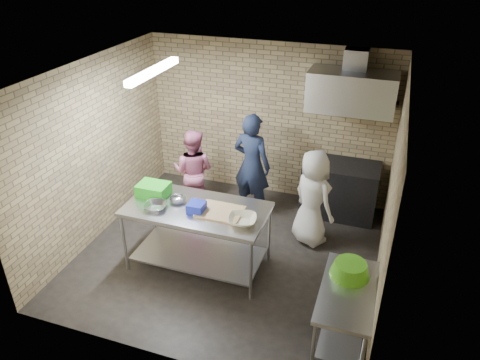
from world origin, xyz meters
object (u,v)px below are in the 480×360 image
side_counter (345,315)px  bottle_red (356,93)px  blue_tub (197,208)px  stove (340,189)px  bottle_green (383,96)px  woman_pink (193,171)px  man_navy (252,165)px  green_basin (350,269)px  green_crate (153,189)px  prep_table (198,237)px  woman_white (313,198)px

side_counter → bottle_red: bottle_red is taller
side_counter → blue_tub: blue_tub is taller
stove → bottle_green: (0.45, 0.24, 1.57)m
stove → woman_pink: bearing=-163.7°
blue_tub → woman_pink: bearing=115.9°
bottle_green → man_navy: bottle_green is taller
green_basin → man_navy: (-1.82, 2.05, 0.05)m
stove → green_crate: 3.10m
bottle_green → bottle_red: bearing=180.0°
prep_table → side_counter: (2.12, -0.72, -0.10)m
green_basin → woman_white: bearing=114.9°
prep_table → stove: (1.67, 2.03, -0.03)m
blue_tub → bottle_green: bearing=48.9°
green_crate → blue_tub: 0.78m
prep_table → side_counter: size_ratio=1.59×
woman_pink → bottle_green: bearing=-164.4°
man_navy → woman_white: man_navy is taller
side_counter → green_crate: bearing=163.5°
prep_table → side_counter: prep_table is taller
bottle_green → woman_white: (-0.74, -1.18, -1.26)m
blue_tub → woman_pink: (-0.71, 1.46, -0.30)m
prep_table → man_navy: (0.28, 1.58, 0.40)m
green_crate → woman_white: bearing=25.1°
bottle_red → bottle_green: (0.40, 0.00, -0.01)m
prep_table → side_counter: 2.24m
stove → man_navy: (-1.39, -0.45, 0.43)m
side_counter → man_navy: man_navy is taller
side_counter → green_crate: green_crate is taller
bottle_red → green_crate: bearing=-138.3°
side_counter → blue_tub: bearing=163.4°
green_crate → prep_table: bearing=-9.7°
green_crate → bottle_green: bottle_green is taller
bottle_green → woman_pink: 3.19m
green_basin → man_navy: bearing=131.6°
stove → woman_white: bearing=-107.3°
stove → woman_pink: 2.44m
man_navy → woman_pink: 0.98m
green_crate → bottle_red: 3.39m
prep_table → man_navy: bearing=80.0°
green_crate → man_navy: size_ratio=0.24×
bottle_red → green_basin: bearing=-82.1°
man_navy → green_crate: bearing=66.7°
side_counter → man_navy: 2.99m
bottle_red → woman_white: (-0.34, -1.18, -1.28)m
woman_white → green_crate: bearing=62.8°
green_basin → bottle_red: bearing=97.9°
green_crate → bottle_red: size_ratio=2.36×
green_basin → bottle_green: bearing=89.6°
man_navy → woman_pink: size_ratio=1.21×
prep_table → green_basin: prep_table is taller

